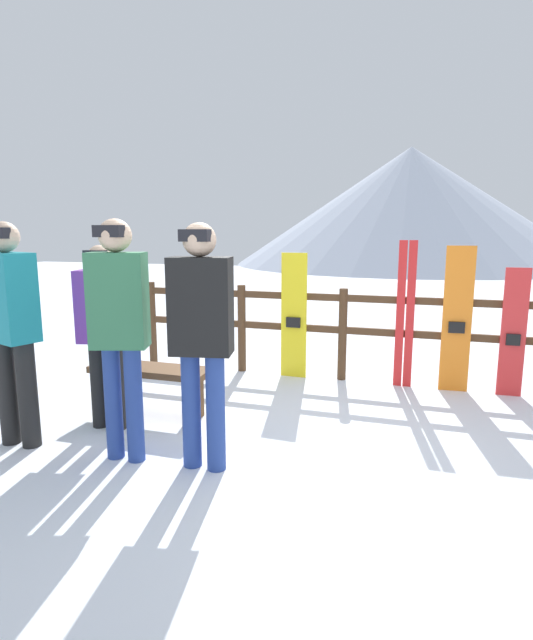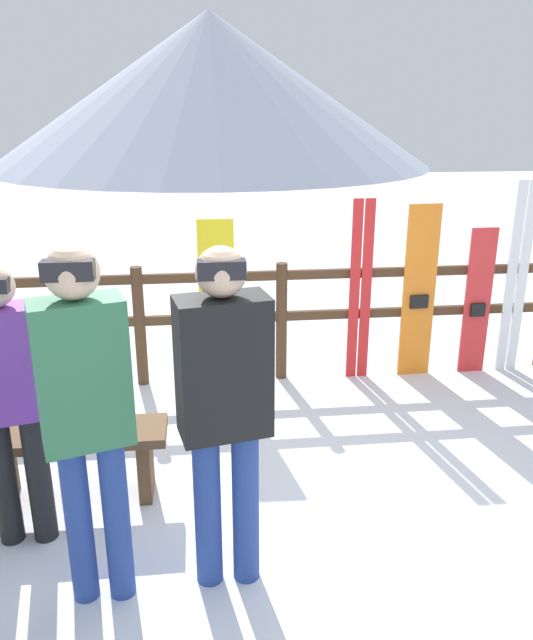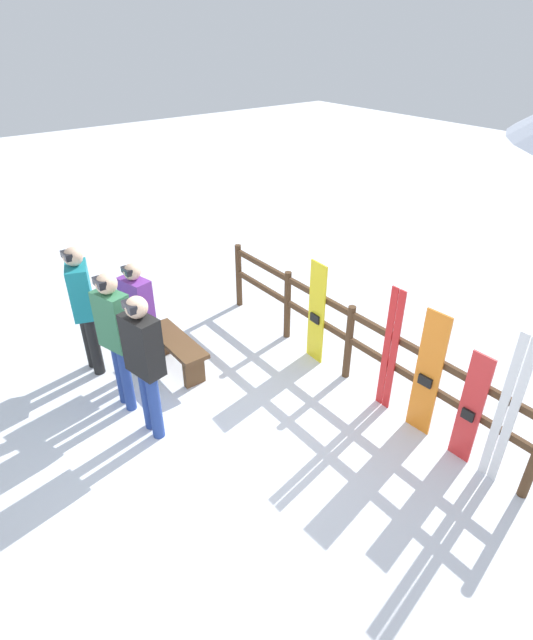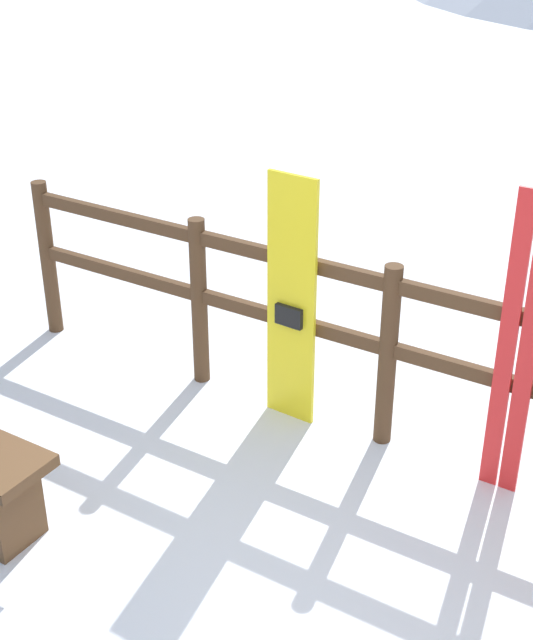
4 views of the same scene
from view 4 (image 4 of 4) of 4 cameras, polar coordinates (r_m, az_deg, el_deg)
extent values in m
cylinder|color=#4C331E|center=(6.18, -13.82, 3.83)|extent=(0.10, 0.10, 1.08)
cylinder|color=#4C331E|center=(5.42, -4.33, 1.12)|extent=(0.10, 0.10, 1.08)
cylinder|color=#4C331E|center=(4.86, 7.76, -2.37)|extent=(0.10, 0.10, 1.08)
cube|color=#4C331E|center=(4.84, 7.80, -1.81)|extent=(5.01, 0.05, 0.08)
cube|color=#4C331E|center=(4.66, 8.09, 2.24)|extent=(5.01, 0.05, 0.08)
cube|color=brown|center=(4.45, -15.74, -11.64)|extent=(0.08, 0.29, 0.42)
cube|color=yellow|center=(4.95, 1.61, 1.12)|extent=(0.31, 0.04, 1.49)
cube|color=black|center=(4.96, 1.44, 0.23)|extent=(0.17, 0.04, 0.12)
cube|color=red|center=(4.50, 15.11, -1.70)|extent=(0.09, 0.02, 1.64)
cube|color=red|center=(4.48, 16.38, -2.04)|extent=(0.09, 0.02, 1.64)
camera|label=1|loc=(2.32, -104.79, -43.48)|focal=28.00mm
camera|label=2|loc=(2.78, -82.44, -9.57)|focal=35.00mm
camera|label=3|loc=(2.34, 137.68, 11.75)|focal=28.00mm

